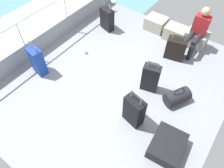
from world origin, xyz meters
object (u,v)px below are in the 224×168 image
Objects in this scene: suitcase_1 at (37,61)px; cargo_crate_1 at (176,33)px; passenger_seated at (198,30)px; duffel_bag at (177,97)px; cargo_crate_0 at (156,23)px; cargo_crate_2 at (196,39)px; suitcase_2 at (150,78)px; suitcase_5 at (167,146)px; suitcase_4 at (134,111)px; suitcase_0 at (176,49)px; suitcase_3 at (107,19)px; paper_cup at (85,52)px.

cargo_crate_1 is at bearing 56.32° from suitcase_1.
duffel_bag is at bearing -76.89° from passenger_seated.
passenger_seated is at bearing -10.63° from cargo_crate_0.
suitcase_2 is at bearing -96.80° from cargo_crate_2.
cargo_crate_1 is 0.84× the size of suitcase_5.
suitcase_1 is 1.03× the size of suitcase_4.
suitcase_0 is at bearing -113.03° from passenger_seated.
cargo_crate_1 is 2.78m from suitcase_4.
cargo_crate_0 is at bearing 66.19° from suitcase_1.
suitcase_1 is at bearing -96.11° from suitcase_3.
suitcase_3 is (-2.24, -0.57, -0.29)m from passenger_seated.
suitcase_3 and suitcase_4 have the same top height.
duffel_bag is (0.40, -1.88, -0.06)m from cargo_crate_2.
cargo_crate_2 is (0.53, 0.04, 0.03)m from cargo_crate_1.
paper_cup is at bearing -179.65° from duffel_bag.
suitcase_0 is 1.12× the size of duffel_bag.
suitcase_3 is 2.87m from duffel_bag.
duffel_bag is at bearing -63.40° from cargo_crate_1.
suitcase_0 is 1.33m from duffel_bag.
suitcase_0 reaches higher than paper_cup.
suitcase_1 is 3.08m from duffel_bag.
cargo_crate_2 is 0.81× the size of suitcase_5.
cargo_crate_1 is at bearing 99.23° from suitcase_4.
cargo_crate_0 is 1.01× the size of cargo_crate_2.
suitcase_1 is at bearing -129.78° from cargo_crate_2.
suitcase_5 is (1.86, -2.96, -0.05)m from cargo_crate_0.
duffel_bag is at bearing 0.35° from paper_cup.
cargo_crate_0 is 0.68× the size of suitcase_1.
suitcase_4 reaches higher than duffel_bag.
suitcase_4 reaches higher than suitcase_2.
duffel_bag is (0.63, 0.04, -0.18)m from suitcase_2.
suitcase_2 is 2.33m from suitcase_3.
passenger_seated is at bearing 66.97° from suitcase_0.
suitcase_3 is 1.19m from paper_cup.
cargo_crate_1 is 0.74m from suitcase_0.
suitcase_2 is 0.65m from duffel_bag.
suitcase_5 is (0.93, -2.21, -0.14)m from suitcase_0.
cargo_crate_1 is 0.71× the size of suitcase_1.
suitcase_3 is at bearing -165.77° from passenger_seated.
paper_cup is at bearing -140.39° from passenger_seated.
cargo_crate_2 reaches higher than cargo_crate_0.
cargo_crate_1 is 2.42m from paper_cup.
cargo_crate_0 is 1.24m from passenger_seated.
cargo_crate_2 is at bearing 88.36° from suitcase_4.
cargo_crate_0 is 2.14m from paper_cup.
suitcase_1 is at bearing -131.60° from passenger_seated.
cargo_crate_0 is at bearing 141.01° from suitcase_0.
cargo_crate_1 is 0.73× the size of suitcase_3.
suitcase_0 is 2.40m from suitcase_5.
paper_cup is (0.17, -1.15, -0.25)m from suitcase_3.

